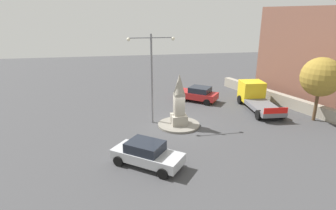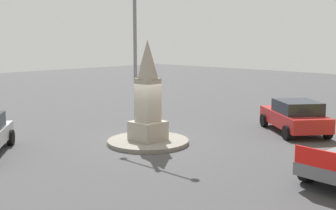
{
  "view_description": "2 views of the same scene",
  "coord_description": "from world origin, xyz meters",
  "px_view_note": "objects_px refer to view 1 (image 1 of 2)",
  "views": [
    {
      "loc": [
        4.65,
        20.35,
        8.68
      ],
      "look_at": [
        0.73,
        -0.88,
        1.52
      ],
      "focal_mm": 29.78,
      "sensor_mm": 36.0,
      "label": 1
    },
    {
      "loc": [
        -12.52,
        11.78,
        4.3
      ],
      "look_at": [
        -0.79,
        -0.37,
        1.66
      ],
      "focal_mm": 45.53,
      "sensor_mm": 36.0,
      "label": 2
    }
  ],
  "objects_px": {
    "car_red_parked_left": "(198,94)",
    "truck_yellow_near_island": "(255,96)",
    "tree_near_wall": "(321,77)",
    "streetlamp": "(152,70)",
    "monument": "(179,102)",
    "corner_building": "(319,55)",
    "car_silver_waiting": "(147,154)"
  },
  "relations": [
    {
      "from": "streetlamp",
      "to": "corner_building",
      "type": "height_order",
      "value": "corner_building"
    },
    {
      "from": "car_silver_waiting",
      "to": "tree_near_wall",
      "type": "relative_size",
      "value": 0.83
    },
    {
      "from": "car_silver_waiting",
      "to": "corner_building",
      "type": "height_order",
      "value": "corner_building"
    },
    {
      "from": "monument",
      "to": "corner_building",
      "type": "distance_m",
      "value": 16.6
    },
    {
      "from": "streetlamp",
      "to": "car_red_parked_left",
      "type": "distance_m",
      "value": 8.19
    },
    {
      "from": "monument",
      "to": "corner_building",
      "type": "height_order",
      "value": "corner_building"
    },
    {
      "from": "streetlamp",
      "to": "truck_yellow_near_island",
      "type": "distance_m",
      "value": 11.01
    },
    {
      "from": "monument",
      "to": "corner_building",
      "type": "xyz_separation_m",
      "value": [
        -15.66,
        -4.81,
        2.67
      ]
    },
    {
      "from": "car_red_parked_left",
      "to": "truck_yellow_near_island",
      "type": "distance_m",
      "value": 5.65
    },
    {
      "from": "car_red_parked_left",
      "to": "truck_yellow_near_island",
      "type": "bearing_deg",
      "value": 150.19
    },
    {
      "from": "car_red_parked_left",
      "to": "tree_near_wall",
      "type": "relative_size",
      "value": 0.81
    },
    {
      "from": "car_red_parked_left",
      "to": "truck_yellow_near_island",
      "type": "height_order",
      "value": "truck_yellow_near_island"
    },
    {
      "from": "monument",
      "to": "truck_yellow_near_island",
      "type": "bearing_deg",
      "value": -158.24
    },
    {
      "from": "truck_yellow_near_island",
      "to": "tree_near_wall",
      "type": "bearing_deg",
      "value": 128.17
    },
    {
      "from": "streetlamp",
      "to": "truck_yellow_near_island",
      "type": "bearing_deg",
      "value": -167.97
    },
    {
      "from": "streetlamp",
      "to": "truck_yellow_near_island",
      "type": "height_order",
      "value": "streetlamp"
    },
    {
      "from": "car_red_parked_left",
      "to": "tree_near_wall",
      "type": "bearing_deg",
      "value": 139.51
    },
    {
      "from": "streetlamp",
      "to": "car_red_parked_left",
      "type": "relative_size",
      "value": 1.67
    },
    {
      "from": "car_red_parked_left",
      "to": "tree_near_wall",
      "type": "xyz_separation_m",
      "value": [
        -8.18,
        6.98,
        2.95
      ]
    },
    {
      "from": "streetlamp",
      "to": "car_red_parked_left",
      "type": "bearing_deg",
      "value": -137.04
    },
    {
      "from": "truck_yellow_near_island",
      "to": "corner_building",
      "type": "xyz_separation_m",
      "value": [
        -7.4,
        -1.52,
        3.57
      ]
    },
    {
      "from": "car_silver_waiting",
      "to": "tree_near_wall",
      "type": "bearing_deg",
      "value": -162.12
    },
    {
      "from": "car_red_parked_left",
      "to": "car_silver_waiting",
      "type": "relative_size",
      "value": 0.97
    },
    {
      "from": "tree_near_wall",
      "to": "car_silver_waiting",
      "type": "bearing_deg",
      "value": 17.88
    },
    {
      "from": "streetlamp",
      "to": "tree_near_wall",
      "type": "bearing_deg",
      "value": 171.63
    },
    {
      "from": "truck_yellow_near_island",
      "to": "tree_near_wall",
      "type": "relative_size",
      "value": 1.18
    },
    {
      "from": "monument",
      "to": "streetlamp",
      "type": "distance_m",
      "value": 3.36
    },
    {
      "from": "truck_yellow_near_island",
      "to": "corner_building",
      "type": "relative_size",
      "value": 0.6
    },
    {
      "from": "streetlamp",
      "to": "truck_yellow_near_island",
      "type": "xyz_separation_m",
      "value": [
        -10.26,
        -2.19,
        -3.36
      ]
    },
    {
      "from": "monument",
      "to": "streetlamp",
      "type": "relative_size",
      "value": 0.57
    },
    {
      "from": "car_red_parked_left",
      "to": "tree_near_wall",
      "type": "height_order",
      "value": "tree_near_wall"
    },
    {
      "from": "tree_near_wall",
      "to": "truck_yellow_near_island",
      "type": "bearing_deg",
      "value": -51.83
    }
  ]
}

